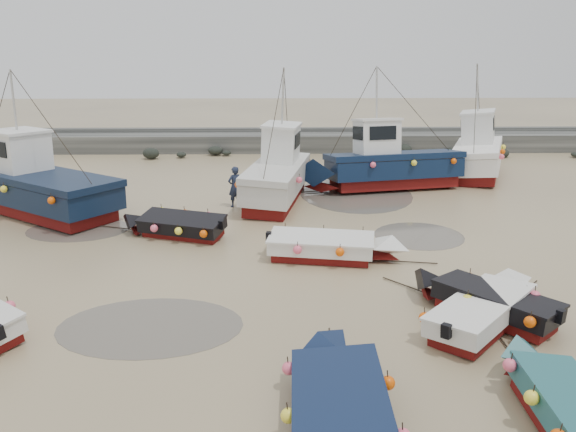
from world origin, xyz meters
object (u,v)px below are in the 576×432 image
dinghy_4 (175,222)px  cabin_boat_2 (383,164)px  dinghy_5 (332,244)px  cabin_boat_3 (481,151)px  dinghy_3 (489,306)px  cabin_boat_1 (278,172)px  dinghy_1 (342,405)px  cabin_boat_0 (28,183)px  person (235,206)px  dinghy_6 (483,297)px  dinghy_2 (558,394)px

dinghy_4 → cabin_boat_2: cabin_boat_2 is taller
dinghy_5 → cabin_boat_3: 16.21m
dinghy_3 → cabin_boat_1: size_ratio=0.51×
dinghy_1 → dinghy_5: size_ratio=1.10×
cabin_boat_0 → dinghy_3: bearing=-88.9°
person → cabin_boat_3: bearing=169.8°
dinghy_3 → dinghy_5: (-3.82, 4.88, 0.00)m
dinghy_1 → person: bearing=103.1°
person → cabin_boat_1: bearing=177.5°
cabin_boat_2 → cabin_boat_3: same height
dinghy_3 → cabin_boat_2: size_ratio=0.49×
dinghy_6 → cabin_boat_3: bearing=28.9°
dinghy_4 → person: bearing=-8.3°
dinghy_5 → cabin_boat_1: cabin_boat_1 is taller
dinghy_4 → cabin_boat_0: size_ratio=0.53×
dinghy_1 → dinghy_2: 4.43m
dinghy_1 → cabin_boat_3: cabin_boat_3 is taller
dinghy_2 → cabin_boat_3: (5.96, 21.81, 0.82)m
dinghy_5 → cabin_boat_1: bearing=-157.1°
dinghy_4 → cabin_boat_1: bearing=-18.6°
dinghy_4 → cabin_boat_3: cabin_boat_3 is taller
cabin_boat_0 → cabin_boat_3: bearing=-39.3°
dinghy_1 → cabin_boat_3: bearing=66.3°
dinghy_2 → dinghy_4: size_ratio=0.96×
dinghy_2 → dinghy_3: size_ratio=1.06×
cabin_boat_0 → person: size_ratio=5.40×
cabin_boat_0 → cabin_boat_2: (16.70, 3.74, 0.04)m
dinghy_6 → cabin_boat_2: bearing=48.8°
dinghy_4 → dinghy_1: bearing=-136.5°
dinghy_6 → cabin_boat_0: cabin_boat_0 is taller
dinghy_1 → dinghy_6: 6.55m
cabin_boat_1 → dinghy_4: bearing=-116.4°
dinghy_3 → dinghy_5: size_ratio=0.83×
dinghy_1 → cabin_boat_3: 24.38m
dinghy_2 → person: size_ratio=2.73×
cabin_boat_2 → person: size_ratio=5.29×
dinghy_3 → cabin_boat_1: (-5.69, 12.84, 0.82)m
dinghy_2 → cabin_boat_3: size_ratio=0.60×
cabin_boat_2 → person: bearing=102.0°
dinghy_1 → dinghy_4: same height
dinghy_3 → dinghy_6: same height
dinghy_6 → cabin_boat_2: 14.24m
dinghy_2 → dinghy_6: bearing=90.6°
cabin_boat_2 → dinghy_1: bearing=156.4°
cabin_boat_0 → dinghy_2: bearing=-97.5°
dinghy_6 → dinghy_1: bearing=-175.6°
dinghy_6 → person: dinghy_6 is taller
dinghy_6 → dinghy_4: bearing=102.3°
dinghy_6 → cabin_boat_2: size_ratio=0.45×
dinghy_5 → person: bearing=-140.1°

